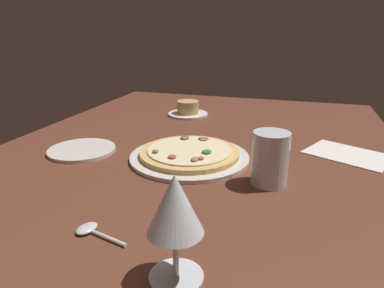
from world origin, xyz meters
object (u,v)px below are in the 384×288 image
pizza_main (188,154)px  ramekin_on_saucer (188,110)px  water_glass (270,162)px  side_plate (82,150)px  wine_glass_far (175,208)px  paper_menu (348,155)px  spoon (92,231)px

pizza_main → ramekin_on_saucer: size_ratio=2.03×
water_glass → side_plate: (5.30, 50.18, -4.51)cm
side_plate → wine_glass_far: bearing=-133.4°
ramekin_on_saucer → wine_glass_far: size_ratio=0.97×
ramekin_on_saucer → pizza_main: bearing=-162.3°
ramekin_on_saucer → paper_menu: 60.09cm
ramekin_on_saucer → paper_menu: (-27.65, -53.31, -1.97)cm
wine_glass_far → water_glass: (33.43, -9.21, -5.75)cm
ramekin_on_saucer → spoon: size_ratio=1.46×
wine_glass_far → water_glass: size_ratio=1.33×
ramekin_on_saucer → side_plate: 48.58cm
wine_glass_far → side_plate: wine_glass_far is taller
ramekin_on_saucer → spoon: ramekin_on_saucer is taller
ramekin_on_saucer → water_glass: water_glass is taller
wine_glass_far → paper_menu: 64.39cm
wine_glass_far → paper_menu: bearing=-26.0°
paper_menu → pizza_main: bearing=136.8°
paper_menu → spoon: spoon is taller
pizza_main → side_plate: bearing=96.9°
water_glass → pizza_main: bearing=67.3°
spoon → paper_menu: bearing=-41.1°
water_glass → paper_menu: bearing=-38.3°
water_glass → ramekin_on_saucer: bearing=34.0°
ramekin_on_saucer → wine_glass_far: wine_glass_far is taller
ramekin_on_saucer → paper_menu: size_ratio=0.74×
water_glass → spoon: water_glass is taller
side_plate → paper_menu: size_ratio=0.89×
ramekin_on_saucer → paper_menu: ramekin_on_saucer is taller
wine_glass_far → side_plate: size_ratio=0.86×
water_glass → side_plate: bearing=84.0°
water_glass → spoon: bearing=136.6°
pizza_main → paper_menu: size_ratio=1.51×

